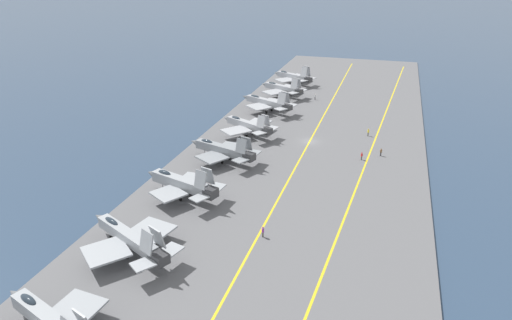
{
  "coord_description": "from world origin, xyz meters",
  "views": [
    {
      "loc": [
        -96.82,
        -16.67,
        38.17
      ],
      "look_at": [
        -19.29,
        6.99,
        2.9
      ],
      "focal_mm": 32.0,
      "sensor_mm": 36.0,
      "label": 1
    }
  ],
  "objects_px": {
    "parked_jet_seventh": "(282,88)",
    "crew_purple_vest": "(263,231)",
    "parked_jet_sixth": "(267,102)",
    "parked_jet_third": "(181,183)",
    "parked_jet_fourth": "(222,149)",
    "crew_red_vest": "(362,156)",
    "parked_jet_second": "(129,238)",
    "crew_yellow_vest": "(368,132)",
    "crew_brown_vest": "(381,152)",
    "parked_jet_eighth": "(293,76)",
    "parked_jet_fifth": "(247,125)",
    "crew_white_vest": "(315,96)"
  },
  "relations": [
    {
      "from": "parked_jet_fourth",
      "to": "crew_brown_vest",
      "type": "relative_size",
      "value": 9.67
    },
    {
      "from": "crew_purple_vest",
      "to": "crew_red_vest",
      "type": "distance_m",
      "value": 35.74
    },
    {
      "from": "parked_jet_third",
      "to": "parked_jet_eighth",
      "type": "xyz_separation_m",
      "value": [
        84.72,
        -0.66,
        -0.19
      ]
    },
    {
      "from": "parked_jet_third",
      "to": "parked_jet_fourth",
      "type": "bearing_deg",
      "value": -3.93
    },
    {
      "from": "parked_jet_fifth",
      "to": "crew_red_vest",
      "type": "distance_m",
      "value": 28.23
    },
    {
      "from": "parked_jet_third",
      "to": "parked_jet_sixth",
      "type": "distance_m",
      "value": 52.0
    },
    {
      "from": "parked_jet_eighth",
      "to": "crew_white_vest",
      "type": "height_order",
      "value": "parked_jet_eighth"
    },
    {
      "from": "crew_brown_vest",
      "to": "parked_jet_fourth",
      "type": "bearing_deg",
      "value": 111.28
    },
    {
      "from": "parked_jet_third",
      "to": "parked_jet_fifth",
      "type": "xyz_separation_m",
      "value": [
        32.91,
        -1.4,
        -0.14
      ]
    },
    {
      "from": "parked_jet_second",
      "to": "crew_yellow_vest",
      "type": "bearing_deg",
      "value": -26.14
    },
    {
      "from": "parked_jet_seventh",
      "to": "parked_jet_second",
      "type": "bearing_deg",
      "value": 179.63
    },
    {
      "from": "parked_jet_sixth",
      "to": "crew_red_vest",
      "type": "bearing_deg",
      "value": -133.37
    },
    {
      "from": "parked_jet_fourth",
      "to": "parked_jet_eighth",
      "type": "bearing_deg",
      "value": 0.42
    },
    {
      "from": "parked_jet_third",
      "to": "parked_jet_fifth",
      "type": "distance_m",
      "value": 32.94
    },
    {
      "from": "parked_jet_sixth",
      "to": "crew_white_vest",
      "type": "xyz_separation_m",
      "value": [
        15.56,
        -10.55,
        -1.67
      ]
    },
    {
      "from": "parked_jet_seventh",
      "to": "crew_purple_vest",
      "type": "height_order",
      "value": "parked_jet_seventh"
    },
    {
      "from": "parked_jet_eighth",
      "to": "crew_purple_vest",
      "type": "bearing_deg",
      "value": -169.95
    },
    {
      "from": "parked_jet_fourth",
      "to": "parked_jet_eighth",
      "type": "distance_m",
      "value": 67.86
    },
    {
      "from": "parked_jet_sixth",
      "to": "crew_red_vest",
      "type": "distance_m",
      "value": 38.31
    },
    {
      "from": "parked_jet_fifth",
      "to": "parked_jet_sixth",
      "type": "height_order",
      "value": "parked_jet_sixth"
    },
    {
      "from": "parked_jet_second",
      "to": "crew_purple_vest",
      "type": "relative_size",
      "value": 9.67
    },
    {
      "from": "parked_jet_third",
      "to": "crew_brown_vest",
      "type": "distance_m",
      "value": 43.49
    },
    {
      "from": "parked_jet_fifth",
      "to": "crew_purple_vest",
      "type": "xyz_separation_m",
      "value": [
        -41.02,
        -15.71,
        -1.56
      ]
    },
    {
      "from": "parked_jet_eighth",
      "to": "crew_brown_vest",
      "type": "height_order",
      "value": "parked_jet_eighth"
    },
    {
      "from": "parked_jet_third",
      "to": "crew_purple_vest",
      "type": "xyz_separation_m",
      "value": [
        -8.11,
        -17.11,
        -1.71
      ]
    },
    {
      "from": "crew_white_vest",
      "to": "crew_yellow_vest",
      "type": "relative_size",
      "value": 1.0
    },
    {
      "from": "parked_jet_seventh",
      "to": "crew_purple_vest",
      "type": "xyz_separation_m",
      "value": [
        -76.69,
        -16.16,
        -1.55
      ]
    },
    {
      "from": "parked_jet_sixth",
      "to": "parked_jet_third",
      "type": "bearing_deg",
      "value": 179.09
    },
    {
      "from": "parked_jet_second",
      "to": "crew_yellow_vest",
      "type": "distance_m",
      "value": 64.66
    },
    {
      "from": "crew_purple_vest",
      "to": "parked_jet_seventh",
      "type": "bearing_deg",
      "value": 11.9
    },
    {
      "from": "parked_jet_fourth",
      "to": "parked_jet_seventh",
      "type": "height_order",
      "value": "parked_jet_seventh"
    },
    {
      "from": "parked_jet_fourth",
      "to": "parked_jet_fifth",
      "type": "distance_m",
      "value": 16.05
    },
    {
      "from": "parked_jet_third",
      "to": "parked_jet_seventh",
      "type": "bearing_deg",
      "value": -0.79
    },
    {
      "from": "crew_white_vest",
      "to": "crew_yellow_vest",
      "type": "height_order",
      "value": "crew_white_vest"
    },
    {
      "from": "crew_purple_vest",
      "to": "parked_jet_eighth",
      "type": "bearing_deg",
      "value": 10.05
    },
    {
      "from": "parked_jet_fourth",
      "to": "parked_jet_sixth",
      "type": "distance_m",
      "value": 35.13
    },
    {
      "from": "parked_jet_third",
      "to": "crew_red_vest",
      "type": "height_order",
      "value": "parked_jet_third"
    },
    {
      "from": "parked_jet_fifth",
      "to": "crew_yellow_vest",
      "type": "height_order",
      "value": "parked_jet_fifth"
    },
    {
      "from": "crew_white_vest",
      "to": "crew_brown_vest",
      "type": "relative_size",
      "value": 1.08
    },
    {
      "from": "parked_jet_seventh",
      "to": "crew_purple_vest",
      "type": "relative_size",
      "value": 8.81
    },
    {
      "from": "parked_jet_fifth",
      "to": "parked_jet_sixth",
      "type": "relative_size",
      "value": 0.89
    },
    {
      "from": "parked_jet_third",
      "to": "crew_yellow_vest",
      "type": "xyz_separation_m",
      "value": [
        40.54,
        -28.87,
        -1.67
      ]
    },
    {
      "from": "parked_jet_second",
      "to": "parked_jet_fourth",
      "type": "distance_m",
      "value": 34.36
    },
    {
      "from": "parked_jet_fourth",
      "to": "crew_purple_vest",
      "type": "distance_m",
      "value": 29.67
    },
    {
      "from": "parked_jet_second",
      "to": "parked_jet_third",
      "type": "height_order",
      "value": "parked_jet_third"
    },
    {
      "from": "crew_red_vest",
      "to": "crew_brown_vest",
      "type": "xyz_separation_m",
      "value": [
        3.3,
        -3.71,
        0.02
      ]
    },
    {
      "from": "parked_jet_second",
      "to": "parked_jet_fifth",
      "type": "relative_size",
      "value": 1.12
    },
    {
      "from": "parked_jet_second",
      "to": "parked_jet_fifth",
      "type": "bearing_deg",
      "value": -1.14
    },
    {
      "from": "parked_jet_sixth",
      "to": "crew_yellow_vest",
      "type": "bearing_deg",
      "value": -112.21
    },
    {
      "from": "parked_jet_eighth",
      "to": "crew_brown_vest",
      "type": "bearing_deg",
      "value": -150.36
    }
  ]
}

